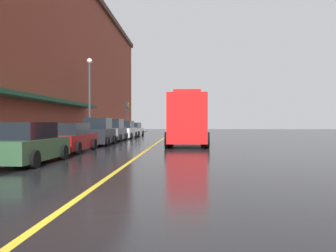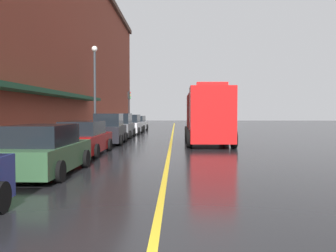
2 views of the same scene
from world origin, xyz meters
The scene contains 17 objects.
ground_plane centered at (0.00, 25.00, 0.00)m, with size 112.00×112.00×0.00m, color black.
sidewalk_left centered at (-6.20, 25.00, 0.07)m, with size 2.40×70.00×0.15m, color gray.
lane_center_stripe centered at (0.00, 25.00, 0.00)m, with size 0.16×70.00×0.01m, color gold.
brick_building_left centered at (-12.42, 23.99, 7.73)m, with size 11.22×64.00×15.45m.
parked_car_1 centered at (-3.92, 7.18, 0.76)m, with size 2.14×4.60×1.61m.
parked_car_2 centered at (-4.04, 12.67, 0.75)m, with size 2.05×4.86×1.58m.
parked_car_3 centered at (-3.90, 18.48, 0.89)m, with size 2.05×4.23×1.92m.
parked_car_4 centered at (-4.00, 23.80, 0.88)m, with size 2.00×4.57×1.91m.
parked_car_5 centered at (-3.92, 28.98, 0.83)m, with size 2.16×4.36×1.77m.
parked_car_6 centered at (-3.95, 34.78, 0.76)m, with size 2.23×4.86×1.60m.
fire_truck centered at (2.34, 18.72, 1.75)m, with size 2.81×7.92×3.67m.
parking_meter_0 centered at (-5.35, 30.84, 1.06)m, with size 0.14×0.18×1.33m.
parking_meter_1 centered at (-5.35, 19.72, 1.06)m, with size 0.14×0.18×1.33m.
parking_meter_2 centered at (-5.35, 9.27, 1.06)m, with size 0.14×0.18×1.33m.
parking_meter_3 centered at (-5.35, 8.98, 1.06)m, with size 0.14×0.18×1.33m.
street_lamp_left centered at (-5.95, 23.59, 4.40)m, with size 0.44×0.44×6.94m.
traffic_light_near centered at (-5.29, 38.81, 3.16)m, with size 0.38×0.36×4.30m.
Camera 1 is at (2.25, -6.14, 1.59)m, focal length 37.71 mm.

